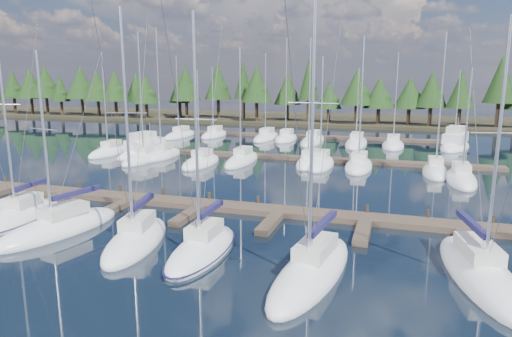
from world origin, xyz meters
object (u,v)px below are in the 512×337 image
(main_dock, at_px, (201,207))
(front_sailboat_2, at_px, (59,228))
(front_sailboat_3, at_px, (136,240))
(front_sailboat_4, at_px, (202,249))
(motor_yacht_left, at_px, (146,151))
(front_sailboat_6, at_px, (480,273))
(front_sailboat_1, at_px, (20,217))
(front_sailboat_5, at_px, (312,270))
(motor_yacht_right, at_px, (455,144))

(main_dock, height_order, front_sailboat_2, front_sailboat_2)
(front_sailboat_3, distance_m, front_sailboat_4, 4.33)
(front_sailboat_4, height_order, motor_yacht_left, front_sailboat_4)
(front_sailboat_4, bearing_deg, motor_yacht_left, 125.77)
(front_sailboat_4, bearing_deg, front_sailboat_6, 4.97)
(motor_yacht_left, bearing_deg, front_sailboat_1, -77.35)
(front_sailboat_1, height_order, front_sailboat_6, front_sailboat_1)
(front_sailboat_1, height_order, front_sailboat_4, front_sailboat_1)
(main_dock, distance_m, front_sailboat_1, 12.40)
(front_sailboat_6, relative_size, motor_yacht_left, 1.31)
(front_sailboat_3, relative_size, front_sailboat_4, 1.03)
(front_sailboat_1, distance_m, front_sailboat_4, 14.53)
(front_sailboat_3, bearing_deg, motor_yacht_left, 119.73)
(front_sailboat_1, relative_size, front_sailboat_4, 1.05)
(front_sailboat_1, relative_size, front_sailboat_2, 1.20)
(main_dock, distance_m, front_sailboat_5, 13.52)
(motor_yacht_left, bearing_deg, motor_yacht_right, 24.72)
(front_sailboat_6, distance_m, motor_yacht_right, 44.66)
(front_sailboat_1, relative_size, front_sailboat_3, 1.02)
(motor_yacht_left, height_order, motor_yacht_right, motor_yacht_right)
(front_sailboat_4, xyz_separation_m, front_sailboat_5, (6.37, -0.99, 0.00))
(front_sailboat_3, xyz_separation_m, front_sailboat_4, (4.32, -0.18, -0.01))
(front_sailboat_4, bearing_deg, main_dock, 114.68)
(main_dock, xyz_separation_m, front_sailboat_6, (17.99, -6.80, 0.08))
(main_dock, height_order, front_sailboat_1, front_sailboat_1)
(front_sailboat_3, xyz_separation_m, motor_yacht_left, (-16.02, 28.06, 0.22))
(main_dock, relative_size, motor_yacht_right, 4.12)
(front_sailboat_4, relative_size, motor_yacht_left, 1.37)
(front_sailboat_1, xyz_separation_m, front_sailboat_4, (14.42, -1.82, 0.00))
(motor_yacht_left, distance_m, motor_yacht_right, 41.91)
(front_sailboat_1, distance_m, front_sailboat_6, 28.72)
(main_dock, xyz_separation_m, motor_yacht_right, (21.42, 37.72, 0.35))
(main_dock, distance_m, front_sailboat_2, 9.83)
(main_dock, relative_size, front_sailboat_6, 3.34)
(front_sailboat_6, bearing_deg, main_dock, 159.29)
(front_sailboat_2, relative_size, front_sailboat_3, 0.85)
(main_dock, xyz_separation_m, front_sailboat_1, (-10.72, -6.23, 0.09))
(front_sailboat_2, height_order, front_sailboat_6, front_sailboat_6)
(front_sailboat_1, xyz_separation_m, motor_yacht_right, (32.14, 43.95, 0.26))
(main_dock, xyz_separation_m, motor_yacht_left, (-16.65, 20.20, 0.32))
(front_sailboat_2, relative_size, motor_yacht_left, 1.20)
(front_sailboat_6, bearing_deg, front_sailboat_5, -164.29)
(front_sailboat_2, relative_size, front_sailboat_4, 0.88)
(front_sailboat_3, height_order, front_sailboat_6, front_sailboat_3)
(front_sailboat_1, distance_m, front_sailboat_5, 20.97)
(front_sailboat_4, xyz_separation_m, motor_yacht_right, (17.72, 45.77, 0.26))
(front_sailboat_1, bearing_deg, motor_yacht_left, 102.65)
(front_sailboat_3, xyz_separation_m, motor_yacht_right, (22.04, 45.59, 0.25))
(motor_yacht_right, bearing_deg, motor_yacht_left, -155.28)
(main_dock, distance_m, front_sailboat_4, 8.85)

